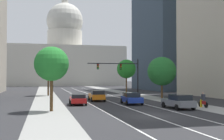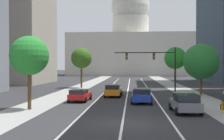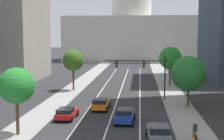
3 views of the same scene
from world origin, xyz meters
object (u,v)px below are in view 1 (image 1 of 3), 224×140
(cyclist, at_px, (203,100))
(street_tree_mid_left, at_px, (48,68))
(capitol_building, at_px, (65,57))
(car_red, at_px, (78,99))
(traffic_signal_mast, at_px, (122,70))
(fire_hydrant, at_px, (201,103))
(car_orange, at_px, (97,96))
(street_tree_near_left, at_px, (52,64))
(car_gray, at_px, (178,101))
(street_tree_mid_right, at_px, (126,69))
(car_blue, at_px, (131,98))
(street_tree_near_right, at_px, (162,71))

(cyclist, bearing_deg, street_tree_mid_left, 27.41)
(capitol_building, height_order, car_red, capitol_building)
(traffic_signal_mast, relative_size, cyclist, 5.23)
(cyclist, bearing_deg, fire_hydrant, -2.01)
(car_orange, bearing_deg, cyclist, -137.56)
(capitol_building, bearing_deg, street_tree_near_left, -95.04)
(car_gray, bearing_deg, traffic_signal_mast, 0.65)
(capitol_building, distance_m, fire_hydrant, 96.12)
(cyclist, bearing_deg, car_red, 58.81)
(car_red, xyz_separation_m, street_tree_mid_right, (13.93, 25.76, 4.59))
(street_tree_mid_right, bearing_deg, car_red, -118.40)
(street_tree_mid_right, bearing_deg, car_blue, -105.26)
(car_gray, bearing_deg, car_blue, 26.07)
(car_blue, xyz_separation_m, street_tree_near_right, (8.12, 9.14, 3.62))
(street_tree_mid_left, bearing_deg, traffic_signal_mast, -31.29)
(car_blue, xyz_separation_m, street_tree_near_left, (-10.04, -5.28, 3.94))
(car_red, height_order, cyclist, cyclist)
(traffic_signal_mast, xyz_separation_m, street_tree_mid_right, (4.87, 13.67, 0.70))
(car_orange, distance_m, car_gray, 13.85)
(street_tree_mid_right, bearing_deg, fire_hydrant, -91.19)
(street_tree_near_right, bearing_deg, car_red, -150.79)
(car_orange, xyz_separation_m, car_gray, (6.66, -12.15, 0.00))
(car_red, height_order, street_tree_mid_right, street_tree_mid_right)
(street_tree_mid_right, bearing_deg, traffic_signal_mast, -109.62)
(car_orange, relative_size, cyclist, 2.66)
(capitol_building, relative_size, car_blue, 11.41)
(car_gray, height_order, street_tree_near_left, street_tree_near_left)
(street_tree_mid_left, bearing_deg, street_tree_mid_right, 19.96)
(capitol_building, height_order, car_gray, capitol_building)
(car_orange, height_order, traffic_signal_mast, traffic_signal_mast)
(car_gray, relative_size, street_tree_near_right, 0.67)
(street_tree_near_right, bearing_deg, car_gray, -107.32)
(car_gray, bearing_deg, car_red, 52.51)
(traffic_signal_mast, xyz_separation_m, street_tree_mid_left, (-12.25, 7.45, 0.58))
(car_red, bearing_deg, street_tree_mid_left, 11.98)
(fire_hydrant, bearing_deg, cyclist, -87.17)
(car_red, bearing_deg, cyclist, -113.66)
(car_orange, relative_size, street_tree_near_left, 0.71)
(car_orange, bearing_deg, street_tree_near_right, -72.48)
(car_red, distance_m, traffic_signal_mast, 15.60)
(car_gray, bearing_deg, car_orange, 26.61)
(car_orange, bearing_deg, street_tree_mid_left, 26.16)
(fire_hydrant, xyz_separation_m, street_tree_near_left, (-16.64, 0.03, 4.26))
(capitol_building, height_order, street_tree_near_right, capitol_building)
(car_blue, height_order, street_tree_mid_right, street_tree_mid_right)
(car_orange, bearing_deg, capitol_building, 0.76)
(fire_hydrant, height_order, street_tree_mid_left, street_tree_mid_left)
(car_gray, distance_m, street_tree_near_left, 13.97)
(cyclist, relative_size, street_tree_near_right, 0.25)
(car_gray, height_order, car_red, car_gray)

